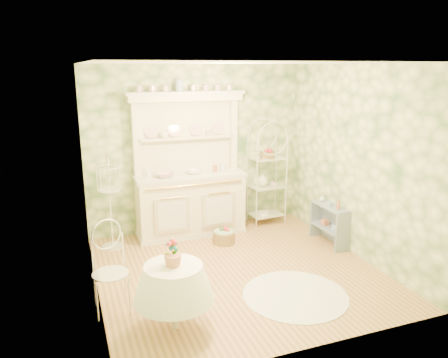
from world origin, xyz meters
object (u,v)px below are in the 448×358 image
object	(u,v)px
side_shelf	(329,224)
round_table	(174,301)
bakers_rack	(267,174)
cafe_chair	(110,270)
floor_basket	(224,237)
kitchen_dresser	(190,165)
birdcage_stand	(110,203)

from	to	relation	value
side_shelf	round_table	world-z (taller)	round_table
bakers_rack	side_shelf	xyz separation A→B (m)	(0.50, -1.21, -0.56)
round_table	side_shelf	bearing A→B (deg)	26.41
cafe_chair	floor_basket	size ratio (longest dim) A/B	3.29
bakers_rack	side_shelf	bearing A→B (deg)	-73.14
bakers_rack	side_shelf	size ratio (longest dim) A/B	2.41
kitchen_dresser	floor_basket	xyz separation A→B (m)	(0.36, -0.57, -1.05)
side_shelf	cafe_chair	size ratio (longest dim) A/B	0.74
birdcage_stand	round_table	bearing A→B (deg)	-81.35
kitchen_dresser	cafe_chair	distance (m)	2.53
cafe_chair	birdcage_stand	bearing A→B (deg)	64.08
birdcage_stand	side_shelf	bearing A→B (deg)	-17.54
side_shelf	birdcage_stand	size ratio (longest dim) A/B	0.51
round_table	birdcage_stand	xyz separation A→B (m)	(-0.36, 2.38, 0.39)
side_shelf	cafe_chair	world-z (taller)	cafe_chair
bakers_rack	cafe_chair	world-z (taller)	bakers_rack
cafe_chair	kitchen_dresser	bearing A→B (deg)	33.46
kitchen_dresser	cafe_chair	xyz separation A→B (m)	(-1.48, -1.95, -0.65)
kitchen_dresser	side_shelf	distance (m)	2.36
bakers_rack	round_table	distance (m)	3.51
bakers_rack	cafe_chair	bearing A→B (deg)	-150.46
kitchen_dresser	floor_basket	distance (m)	1.25
bakers_rack	floor_basket	size ratio (longest dim) A/B	5.84
bakers_rack	birdcage_stand	xyz separation A→B (m)	(-2.66, -0.21, -0.16)
kitchen_dresser	birdcage_stand	bearing A→B (deg)	-173.15
side_shelf	birdcage_stand	world-z (taller)	birdcage_stand
side_shelf	cafe_chair	distance (m)	3.46
bakers_rack	round_table	bearing A→B (deg)	-137.02
round_table	birdcage_stand	size ratio (longest dim) A/B	0.45
side_shelf	birdcage_stand	bearing A→B (deg)	165.55
kitchen_dresser	round_table	bearing A→B (deg)	-109.76
side_shelf	round_table	distance (m)	3.12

